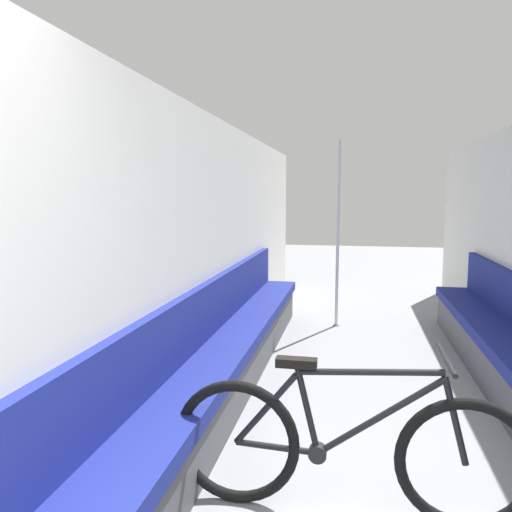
{
  "coord_description": "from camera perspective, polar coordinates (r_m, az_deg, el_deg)",
  "views": [
    {
      "loc": [
        -0.13,
        -0.63,
        1.58
      ],
      "look_at": [
        -0.91,
        3.32,
        1.08
      ],
      "focal_mm": 35.0,
      "sensor_mm": 36.0,
      "label": 1
    }
  ],
  "objects": [
    {
      "name": "wall_left",
      "position": [
        3.99,
        -6.64,
        0.32
      ],
      "size": [
        0.1,
        9.48,
        2.23
      ],
      "primitive_type": "cube",
      "color": "silver",
      "rests_on": "ground"
    },
    {
      "name": "bench_seat_row_left",
      "position": [
        4.08,
        -3.33,
        -11.23
      ],
      "size": [
        0.43,
        5.21,
        0.89
      ],
      "color": "#4C4C51",
      "rests_on": "ground"
    },
    {
      "name": "bicycle",
      "position": [
        2.65,
        10.19,
        -20.82
      ],
      "size": [
        1.75,
        0.46,
        0.84
      ],
      "rotation": [
        0.0,
        0.0,
        0.12
      ],
      "color": "black",
      "rests_on": "ground"
    },
    {
      "name": "grab_pole_near",
      "position": [
        6.0,
        9.33,
        2.15
      ],
      "size": [
        0.08,
        0.08,
        2.21
      ],
      "color": "gray",
      "rests_on": "ground"
    }
  ]
}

